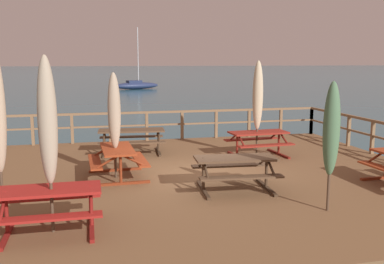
% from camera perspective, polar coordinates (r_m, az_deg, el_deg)
% --- Properties ---
extents(ground_plane, '(600.00, 600.00, 0.00)m').
position_cam_1_polar(ground_plane, '(11.67, 0.92, -8.72)').
color(ground_plane, '#2D5B6B').
extents(wooden_deck, '(12.28, 10.86, 0.66)m').
position_cam_1_polar(wooden_deck, '(11.57, 0.93, -7.15)').
color(wooden_deck, brown).
rests_on(wooden_deck, ground).
extents(railing_waterside_far, '(12.08, 0.10, 1.09)m').
position_cam_1_polar(railing_waterside_far, '(16.43, -3.56, 1.47)').
color(railing_waterside_far, brown).
rests_on(railing_waterside_far, wooden_deck).
extents(picnic_table_front_left, '(1.94, 1.54, 0.78)m').
position_cam_1_polar(picnic_table_front_left, '(10.12, 5.62, -4.40)').
color(picnic_table_front_left, brown).
rests_on(picnic_table_front_left, wooden_deck).
extents(picnic_table_mid_right, '(1.46, 1.78, 0.78)m').
position_cam_1_polar(picnic_table_mid_right, '(11.27, -9.59, -3.09)').
color(picnic_table_mid_right, '#993819').
rests_on(picnic_table_mid_right, wooden_deck).
extents(picnic_table_mid_centre, '(2.17, 1.57, 0.78)m').
position_cam_1_polar(picnic_table_mid_centre, '(14.17, -7.81, -0.50)').
color(picnic_table_mid_centre, brown).
rests_on(picnic_table_mid_centre, wooden_deck).
extents(picnic_table_front_right, '(1.76, 1.41, 0.78)m').
position_cam_1_polar(picnic_table_front_right, '(8.04, -17.96, -8.43)').
color(picnic_table_front_right, maroon).
rests_on(picnic_table_front_right, wooden_deck).
extents(picnic_table_mid_left, '(1.86, 1.51, 0.78)m').
position_cam_1_polar(picnic_table_mid_left, '(13.77, 8.57, -0.83)').
color(picnic_table_mid_left, maroon).
rests_on(picnic_table_mid_left, wooden_deck).
extents(patio_umbrella_tall_back_right, '(0.32, 0.32, 2.65)m').
position_cam_1_polar(patio_umbrella_tall_back_right, '(11.10, -10.01, 2.63)').
color(patio_umbrella_tall_back_right, '#4C3828').
rests_on(patio_umbrella_tall_back_right, wooden_deck).
extents(patio_umbrella_tall_mid_left, '(0.32, 0.32, 2.55)m').
position_cam_1_polar(patio_umbrella_tall_mid_left, '(8.87, 17.55, 0.30)').
color(patio_umbrella_tall_mid_left, '#4C3828').
rests_on(patio_umbrella_tall_mid_left, wooden_deck).
extents(patio_umbrella_short_front, '(0.32, 0.32, 3.03)m').
position_cam_1_polar(patio_umbrella_short_front, '(7.71, -18.15, 1.28)').
color(patio_umbrella_short_front, '#4C3828').
rests_on(patio_umbrella_short_front, wooden_deck).
extents(patio_umbrella_short_mid, '(0.32, 0.32, 2.93)m').
position_cam_1_polar(patio_umbrella_short_mid, '(13.65, 8.49, 4.64)').
color(patio_umbrella_short_mid, '#4C3828').
rests_on(patio_umbrella_short_mid, wooden_deck).
extents(sailboat_distant, '(6.23, 3.39, 7.72)m').
position_cam_1_polar(sailboat_distant, '(56.99, -7.21, 6.02)').
color(sailboat_distant, navy).
rests_on(sailboat_distant, ground).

